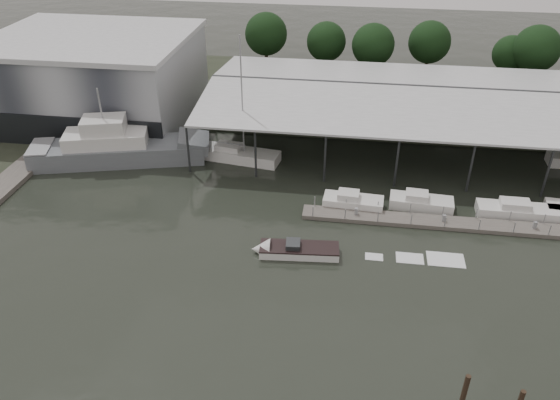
# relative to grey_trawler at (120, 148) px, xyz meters

# --- Properties ---
(ground) EXTENTS (200.00, 200.00, 0.00)m
(ground) POSITION_rel_grey_trawler_xyz_m (20.39, -17.93, -1.58)
(ground) COLOR black
(ground) RESTS_ON ground
(land_strip_far) EXTENTS (140.00, 30.00, 0.30)m
(land_strip_far) POSITION_rel_grey_trawler_xyz_m (20.39, 24.07, -1.48)
(land_strip_far) COLOR #303629
(land_strip_far) RESTS_ON ground
(land_strip_west) EXTENTS (20.00, 40.00, 0.30)m
(land_strip_west) POSITION_rel_grey_trawler_xyz_m (-19.61, 12.07, -1.48)
(land_strip_west) COLOR #303629
(land_strip_west) RESTS_ON ground
(storage_warehouse) EXTENTS (24.50, 20.50, 10.50)m
(storage_warehouse) POSITION_rel_grey_trawler_xyz_m (-7.61, 12.01, 3.71)
(storage_warehouse) COLOR #9DA2A8
(storage_warehouse) RESTS_ON ground
(covered_boat_shed) EXTENTS (58.24, 24.00, 6.96)m
(covered_boat_shed) POSITION_rel_grey_trawler_xyz_m (37.39, 10.07, 4.55)
(covered_boat_shed) COLOR silver
(covered_boat_shed) RESTS_ON ground
(trawler_dock) EXTENTS (3.00, 18.00, 0.50)m
(trawler_dock) POSITION_rel_grey_trawler_xyz_m (-9.61, -3.93, -1.33)
(trawler_dock) COLOR #67615B
(trawler_dock) RESTS_ON ground
(floating_dock) EXTENTS (28.00, 2.00, 1.40)m
(floating_dock) POSITION_rel_grey_trawler_xyz_m (35.39, -7.93, -1.38)
(floating_dock) COLOR #67615B
(floating_dock) RESTS_ON ground
(grey_trawler) EXTENTS (19.97, 9.36, 8.84)m
(grey_trawler) POSITION_rel_grey_trawler_xyz_m (0.00, 0.00, 0.00)
(grey_trawler) COLOR slate
(grey_trawler) RESTS_ON ground
(white_sailboat) EXTENTS (9.06, 3.91, 14.22)m
(white_sailboat) POSITION_rel_grey_trawler_xyz_m (13.10, 2.05, -0.91)
(white_sailboat) COLOR silver
(white_sailboat) RESTS_ON ground
(speedboat_underway) EXTENTS (18.42, 3.57, 2.00)m
(speedboat_underway) POSITION_rel_grey_trawler_xyz_m (21.14, -14.36, -1.19)
(speedboat_underway) COLOR silver
(speedboat_underway) RESTS_ON ground
(moored_cruiser_0) EXTENTS (5.86, 2.57, 1.70)m
(moored_cruiser_0) POSITION_rel_grey_trawler_xyz_m (25.98, -6.10, -0.97)
(moored_cruiser_0) COLOR silver
(moored_cruiser_0) RESTS_ON ground
(moored_cruiser_1) EXTENTS (6.13, 2.63, 1.70)m
(moored_cruiser_1) POSITION_rel_grey_trawler_xyz_m (32.49, -5.23, -0.97)
(moored_cruiser_1) COLOR silver
(moored_cruiser_1) RESTS_ON ground
(moored_cruiser_2) EXTENTS (7.70, 2.27, 1.70)m
(moored_cruiser_2) POSITION_rel_grey_trawler_xyz_m (41.50, -5.48, -0.97)
(moored_cruiser_2) COLOR silver
(moored_cruiser_2) RESTS_ON ground
(horizon_tree_line) EXTENTS (69.43, 9.00, 9.75)m
(horizon_tree_line) POSITION_rel_grey_trawler_xyz_m (41.62, 29.89, 4.36)
(horizon_tree_line) COLOR black
(horizon_tree_line) RESTS_ON ground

